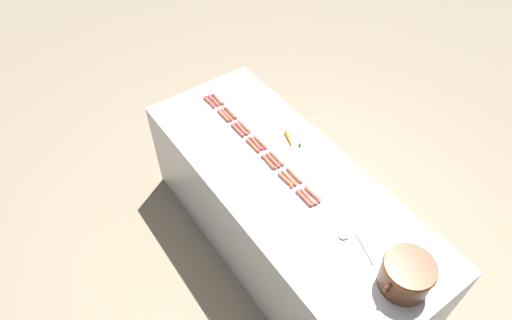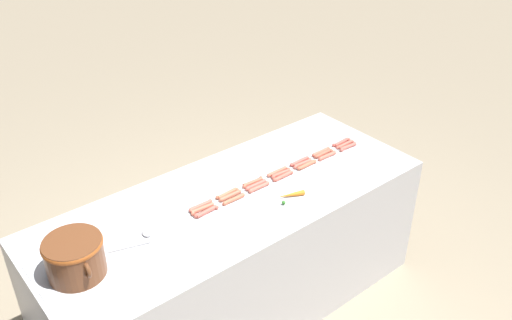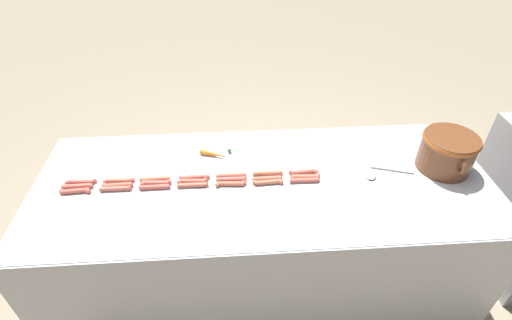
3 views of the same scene
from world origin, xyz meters
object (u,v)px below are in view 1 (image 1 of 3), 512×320
serving_spoon (351,240)px  hot_dog_10 (256,143)px  hot_dog_2 (244,126)px  carrot (290,140)px  hot_dog_14 (209,102)px  hot_dog_6 (313,194)px  hot_dog_20 (304,198)px  hot_dog_1 (231,113)px  hot_dog_12 (289,177)px  hot_dog_5 (294,175)px  hot_dog_13 (309,197)px  hot_dog_8 (227,114)px  bean_pot (407,274)px  hot_dog_3 (260,142)px  hot_dog_15 (223,116)px  hot_dog_9 (241,128)px  hot_dog_18 (269,162)px  hot_dog_4 (276,158)px  hot_dog_17 (253,145)px  hot_dog_11 (273,160)px  hot_dog_0 (218,99)px  hot_dog_16 (238,130)px  hot_dog_19 (286,180)px  hot_dog_7 (213,100)px

serving_spoon → hot_dog_10: bearing=-90.1°
hot_dog_2 → carrot: carrot is taller
hot_dog_14 → serving_spoon: (-0.03, 1.53, -0.00)m
hot_dog_6 → hot_dog_20: same height
hot_dog_1 → hot_dog_12: size_ratio=1.00×
hot_dog_20 → hot_dog_1: bearing=-93.8°
hot_dog_5 → hot_dog_13: size_ratio=1.00×
hot_dog_8 → serving_spoon: (0.00, 1.33, -0.00)m
hot_dog_13 → bean_pot: bean_pot is taller
hot_dog_3 → carrot: 0.21m
hot_dog_15 → hot_dog_8: bearing=171.4°
hot_dog_9 → hot_dog_13: bearing=89.9°
hot_dog_18 → carrot: 0.26m
hot_dog_4 → hot_dog_10: bearing=-81.2°
hot_dog_8 → hot_dog_17: same height
hot_dog_10 → carrot: carrot is taller
hot_dog_11 → serving_spoon: hot_dog_11 is taller
hot_dog_13 → hot_dog_18: bearing=-85.3°
bean_pot → carrot: size_ratio=2.01×
hot_dog_0 → hot_dog_2: same height
hot_dog_1 → hot_dog_20: 0.94m
hot_dog_1 → hot_dog_3: (-0.00, 0.38, 0.00)m
hot_dog_13 → hot_dog_16: 0.76m
hot_dog_2 → bean_pot: bean_pot is taller
hot_dog_11 → hot_dog_17: bearing=-80.8°
hot_dog_12 → carrot: carrot is taller
hot_dog_4 → hot_dog_19: same height
hot_dog_5 → hot_dog_12: same height
hot_dog_8 → hot_dog_18: (0.03, 0.57, 0.00)m
hot_dog_6 → hot_dog_20: bearing=-5.2°
hot_dog_8 → hot_dog_16: size_ratio=1.00×
hot_dog_6 → hot_dog_9: (0.03, -0.76, 0.00)m
hot_dog_13 → hot_dog_16: size_ratio=1.00×
hot_dog_8 → serving_spoon: bearing=90.0°
hot_dog_1 → hot_dog_10: 0.37m
hot_dog_2 → hot_dog_17: (0.06, 0.19, 0.00)m
hot_dog_5 → hot_dog_4: bearing=-88.9°
hot_dog_6 → hot_dog_8: 0.95m
hot_dog_7 → hot_dog_16: same height
hot_dog_17 → carrot: bearing=154.8°
hot_dog_3 → hot_dog_7: bearing=-87.1°
hot_dog_12 → serving_spoon: hot_dog_12 is taller
hot_dog_2 → hot_dog_5: size_ratio=1.00×
hot_dog_16 → bean_pot: size_ratio=0.45×
hot_dog_0 → hot_dog_13: size_ratio=1.00×
hot_dog_9 → hot_dog_12: same height
hot_dog_1 → hot_dog_16: bearing=71.7°
hot_dog_1 → hot_dog_8: same height
hot_dog_12 → hot_dog_20: 0.19m
hot_dog_7 → hot_dog_10: same height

